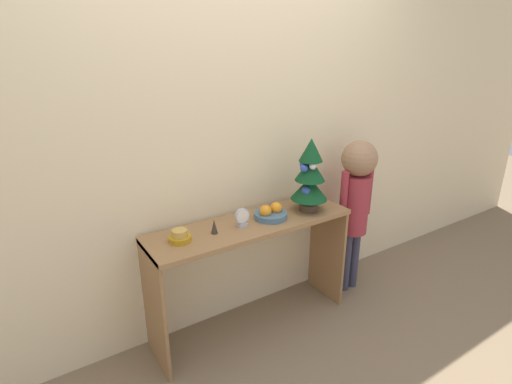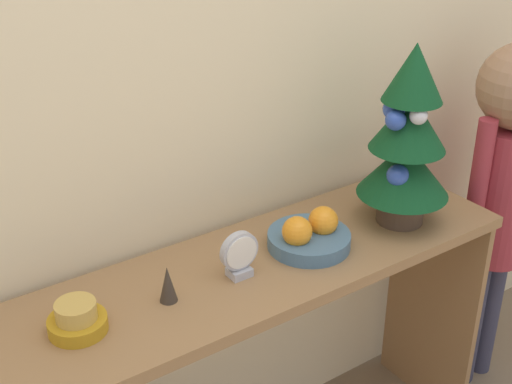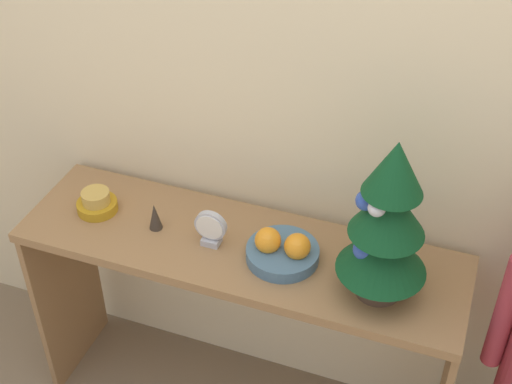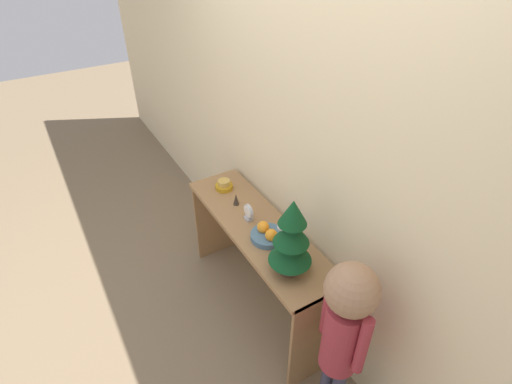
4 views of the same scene
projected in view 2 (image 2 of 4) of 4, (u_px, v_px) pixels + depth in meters
back_wall at (205, 28)px, 1.63m from camera, size 7.00×0.05×2.50m
console_table at (262, 316)px, 1.76m from camera, size 1.30×0.37×0.74m
mini_tree at (407, 139)px, 1.76m from camera, size 0.23×0.23×0.47m
fruit_bowl at (309, 235)px, 1.73m from camera, size 0.20×0.20×0.10m
singing_bowl at (77, 319)px, 1.44m from camera, size 0.12×0.12×0.07m
desk_clock at (239, 255)px, 1.61m from camera, size 0.09×0.04×0.11m
figurine at (168, 284)px, 1.53m from camera, size 0.04×0.04×0.09m
child_figure at (507, 167)px, 2.08m from camera, size 0.30×0.25×1.14m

